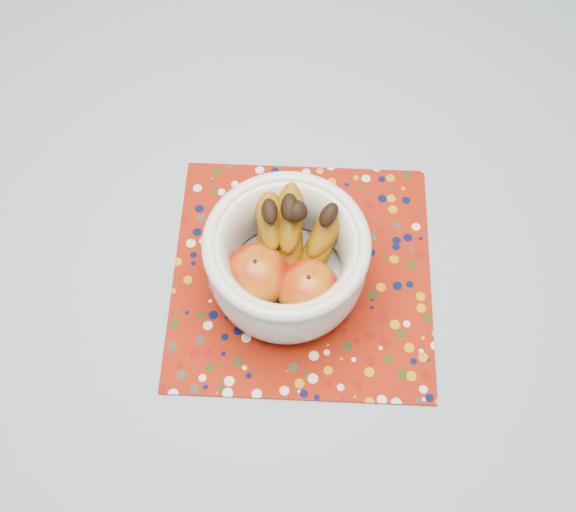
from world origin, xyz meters
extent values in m
plane|color=#2D2826|center=(0.00, 0.00, 0.00)|extent=(4.00, 4.00, 0.00)
cube|color=brown|center=(0.00, 0.00, 0.73)|extent=(1.20, 1.20, 0.04)
cylinder|color=brown|center=(-0.53, 0.53, 0.35)|extent=(0.06, 0.06, 0.71)
cube|color=slate|center=(0.00, 0.00, 0.76)|extent=(1.32, 1.32, 0.01)
cube|color=maroon|center=(0.06, -0.11, 0.76)|extent=(0.44, 0.44, 0.00)
cylinder|color=silver|center=(0.04, -0.13, 0.77)|extent=(0.10, 0.10, 0.01)
cylinder|color=silver|center=(0.04, -0.13, 0.78)|extent=(0.15, 0.15, 0.01)
torus|color=silver|center=(0.04, -0.13, 0.88)|extent=(0.20, 0.20, 0.02)
ellipsoid|color=maroon|center=(0.01, -0.16, 0.82)|extent=(0.08, 0.08, 0.08)
ellipsoid|color=maroon|center=(0.08, -0.15, 0.82)|extent=(0.08, 0.08, 0.07)
sphere|color=black|center=(0.04, -0.09, 0.89)|extent=(0.03, 0.03, 0.03)
camera|label=1|loc=(0.18, -0.48, 1.59)|focal=42.00mm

